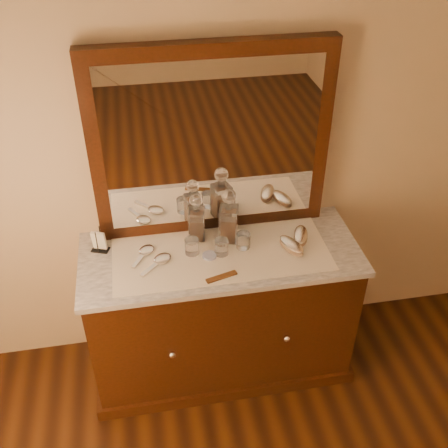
{
  "coord_description": "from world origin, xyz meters",
  "views": [
    {
      "loc": [
        -0.36,
        -0.11,
        2.56
      ],
      "look_at": [
        0.0,
        1.85,
        1.1
      ],
      "focal_mm": 42.15,
      "sensor_mm": 36.0,
      "label": 1
    }
  ],
  "objects_px": {
    "dresser_cabinet": "(221,313)",
    "decanter_left": "(197,222)",
    "brush_far": "(301,236)",
    "hand_mirror_inner": "(160,260)",
    "mirror_frame": "(212,143)",
    "pin_dish": "(209,256)",
    "napkin_rack": "(99,242)",
    "decanter_right": "(229,221)",
    "hand_mirror_outer": "(145,252)",
    "comb": "(222,277)",
    "brush_near": "(291,246)"
  },
  "relations": [
    {
      "from": "dresser_cabinet",
      "to": "comb",
      "type": "height_order",
      "value": "comb"
    },
    {
      "from": "decanter_left",
      "to": "decanter_right",
      "type": "xyz_separation_m",
      "value": [
        0.16,
        -0.04,
        0.01
      ]
    },
    {
      "from": "brush_far",
      "to": "hand_mirror_inner",
      "type": "xyz_separation_m",
      "value": [
        -0.74,
        -0.05,
        -0.01
      ]
    },
    {
      "from": "dresser_cabinet",
      "to": "hand_mirror_inner",
      "type": "distance_m",
      "value": 0.55
    },
    {
      "from": "comb",
      "to": "hand_mirror_outer",
      "type": "relative_size",
      "value": 0.84
    },
    {
      "from": "mirror_frame",
      "to": "decanter_left",
      "type": "xyz_separation_m",
      "value": [
        -0.1,
        -0.11,
        -0.39
      ]
    },
    {
      "from": "pin_dish",
      "to": "hand_mirror_outer",
      "type": "relative_size",
      "value": 0.38
    },
    {
      "from": "napkin_rack",
      "to": "brush_far",
      "type": "height_order",
      "value": "napkin_rack"
    },
    {
      "from": "pin_dish",
      "to": "brush_far",
      "type": "bearing_deg",
      "value": 6.3
    },
    {
      "from": "pin_dish",
      "to": "decanter_left",
      "type": "relative_size",
      "value": 0.27
    },
    {
      "from": "hand_mirror_inner",
      "to": "mirror_frame",
      "type": "bearing_deg",
      "value": 41.17
    },
    {
      "from": "mirror_frame",
      "to": "hand_mirror_inner",
      "type": "height_order",
      "value": "mirror_frame"
    },
    {
      "from": "pin_dish",
      "to": "hand_mirror_outer",
      "type": "height_order",
      "value": "hand_mirror_outer"
    },
    {
      "from": "comb",
      "to": "mirror_frame",
      "type": "bearing_deg",
      "value": 70.65
    },
    {
      "from": "hand_mirror_outer",
      "to": "decanter_left",
      "type": "bearing_deg",
      "value": 16.28
    },
    {
      "from": "brush_far",
      "to": "hand_mirror_outer",
      "type": "bearing_deg",
      "value": 177.82
    },
    {
      "from": "decanter_left",
      "to": "hand_mirror_outer",
      "type": "height_order",
      "value": "decanter_left"
    },
    {
      "from": "brush_near",
      "to": "brush_far",
      "type": "distance_m",
      "value": 0.1
    },
    {
      "from": "dresser_cabinet",
      "to": "brush_far",
      "type": "height_order",
      "value": "brush_far"
    },
    {
      "from": "decanter_left",
      "to": "brush_far",
      "type": "xyz_separation_m",
      "value": [
        0.53,
        -0.11,
        -0.08
      ]
    },
    {
      "from": "dresser_cabinet",
      "to": "brush_far",
      "type": "relative_size",
      "value": 7.81
    },
    {
      "from": "decanter_left",
      "to": "decanter_right",
      "type": "relative_size",
      "value": 0.89
    },
    {
      "from": "mirror_frame",
      "to": "brush_far",
      "type": "height_order",
      "value": "mirror_frame"
    },
    {
      "from": "decanter_left",
      "to": "brush_near",
      "type": "relative_size",
      "value": 1.47
    },
    {
      "from": "dresser_cabinet",
      "to": "comb",
      "type": "bearing_deg",
      "value": -98.53
    },
    {
      "from": "dresser_cabinet",
      "to": "mirror_frame",
      "type": "height_order",
      "value": "mirror_frame"
    },
    {
      "from": "brush_near",
      "to": "napkin_rack",
      "type": "bearing_deg",
      "value": 169.78
    },
    {
      "from": "dresser_cabinet",
      "to": "hand_mirror_inner",
      "type": "bearing_deg",
      "value": -174.96
    },
    {
      "from": "hand_mirror_inner",
      "to": "decanter_left",
      "type": "bearing_deg",
      "value": 37.95
    },
    {
      "from": "decanter_left",
      "to": "hand_mirror_outer",
      "type": "xyz_separation_m",
      "value": [
        -0.28,
        -0.08,
        -0.1
      ]
    },
    {
      "from": "napkin_rack",
      "to": "decanter_left",
      "type": "bearing_deg",
      "value": 1.15
    },
    {
      "from": "comb",
      "to": "hand_mirror_inner",
      "type": "relative_size",
      "value": 0.86
    },
    {
      "from": "pin_dish",
      "to": "brush_near",
      "type": "bearing_deg",
      "value": -2.31
    },
    {
      "from": "decanter_right",
      "to": "brush_far",
      "type": "distance_m",
      "value": 0.39
    },
    {
      "from": "brush_near",
      "to": "brush_far",
      "type": "xyz_separation_m",
      "value": [
        0.07,
        0.07,
        -0.0
      ]
    },
    {
      "from": "hand_mirror_outer",
      "to": "comb",
      "type": "bearing_deg",
      "value": -35.55
    },
    {
      "from": "mirror_frame",
      "to": "napkin_rack",
      "type": "bearing_deg",
      "value": -168.95
    },
    {
      "from": "pin_dish",
      "to": "brush_far",
      "type": "xyz_separation_m",
      "value": [
        0.5,
        0.05,
        0.02
      ]
    },
    {
      "from": "hand_mirror_inner",
      "to": "decanter_right",
      "type": "bearing_deg",
      "value": 18.5
    },
    {
      "from": "pin_dish",
      "to": "brush_far",
      "type": "height_order",
      "value": "brush_far"
    },
    {
      "from": "decanter_left",
      "to": "decanter_right",
      "type": "bearing_deg",
      "value": -13.79
    },
    {
      "from": "napkin_rack",
      "to": "hand_mirror_outer",
      "type": "bearing_deg",
      "value": -17.68
    },
    {
      "from": "napkin_rack",
      "to": "hand_mirror_inner",
      "type": "distance_m",
      "value": 0.34
    },
    {
      "from": "mirror_frame",
      "to": "dresser_cabinet",
      "type": "bearing_deg",
      "value": -90.0
    },
    {
      "from": "comb",
      "to": "brush_near",
      "type": "relative_size",
      "value": 0.85
    },
    {
      "from": "dresser_cabinet",
      "to": "decanter_left",
      "type": "xyz_separation_m",
      "value": [
        -0.1,
        0.14,
        0.55
      ]
    },
    {
      "from": "pin_dish",
      "to": "hand_mirror_outer",
      "type": "bearing_deg",
      "value": 164.97
    },
    {
      "from": "decanter_left",
      "to": "decanter_right",
      "type": "distance_m",
      "value": 0.17
    },
    {
      "from": "napkin_rack",
      "to": "decanter_right",
      "type": "xyz_separation_m",
      "value": [
        0.67,
        -0.03,
        0.07
      ]
    },
    {
      "from": "mirror_frame",
      "to": "decanter_left",
      "type": "relative_size",
      "value": 4.39
    }
  ]
}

